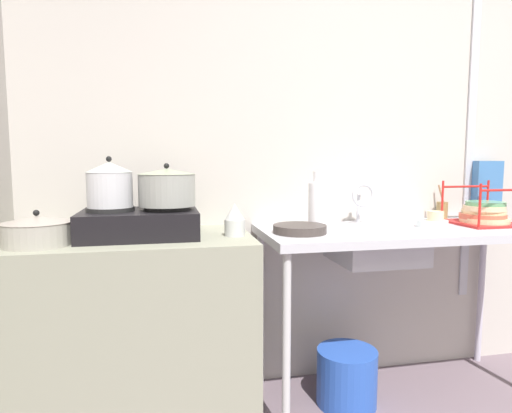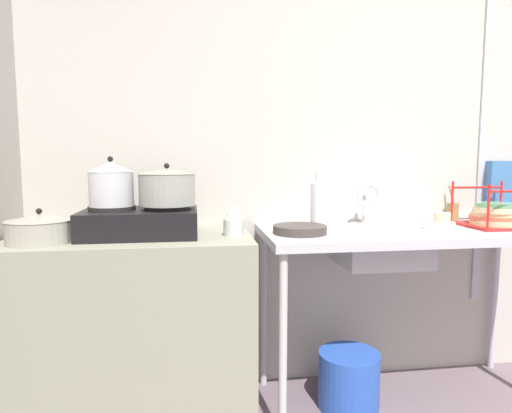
% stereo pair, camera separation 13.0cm
% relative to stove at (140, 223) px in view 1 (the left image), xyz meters
% --- Properties ---
extents(wall_back, '(5.04, 0.10, 2.71)m').
position_rel_stove_xyz_m(wall_back, '(1.53, 0.34, 0.42)').
color(wall_back, beige).
rests_on(wall_back, ground).
extents(wall_metal_strip, '(0.05, 0.01, 2.17)m').
position_rel_stove_xyz_m(wall_metal_strip, '(1.85, 0.28, 0.55)').
color(wall_metal_strip, silver).
extents(counter_concrete, '(1.05, 0.58, 0.88)m').
position_rel_stove_xyz_m(counter_concrete, '(-0.04, -0.00, -0.50)').
color(counter_concrete, gray).
rests_on(counter_concrete, ground).
extents(counter_sink, '(1.43, 0.58, 0.88)m').
position_rel_stove_xyz_m(counter_sink, '(1.27, 0.00, -0.13)').
color(counter_sink, silver).
rests_on(counter_sink, ground).
extents(stove, '(0.50, 0.35, 0.13)m').
position_rel_stove_xyz_m(stove, '(0.00, 0.00, 0.00)').
color(stove, black).
rests_on(stove, counter_concrete).
extents(pot_on_left_burner, '(0.19, 0.19, 0.22)m').
position_rel_stove_xyz_m(pot_on_left_burner, '(-0.12, 0.00, 0.17)').
color(pot_on_left_burner, silver).
rests_on(pot_on_left_burner, stove).
extents(pot_on_right_burner, '(0.25, 0.25, 0.19)m').
position_rel_stove_xyz_m(pot_on_right_burner, '(0.12, -0.00, 0.15)').
color(pot_on_right_burner, gray).
rests_on(pot_on_right_burner, stove).
extents(pot_beside_stove, '(0.26, 0.26, 0.14)m').
position_rel_stove_xyz_m(pot_beside_stove, '(-0.39, -0.11, -0.00)').
color(pot_beside_stove, '#A09C8F').
rests_on(pot_beside_stove, counter_concrete).
extents(percolator, '(0.09, 0.09, 0.14)m').
position_rel_stove_xyz_m(percolator, '(0.41, -0.06, 0.01)').
color(percolator, beige).
rests_on(percolator, counter_concrete).
extents(sink_basin, '(0.40, 0.36, 0.16)m').
position_rel_stove_xyz_m(sink_basin, '(1.12, -0.00, -0.14)').
color(sink_basin, silver).
rests_on(sink_basin, counter_sink).
extents(faucet, '(0.13, 0.07, 0.22)m').
position_rel_stove_xyz_m(faucet, '(1.13, 0.17, 0.08)').
color(faucet, silver).
rests_on(faucet, counter_sink).
extents(frying_pan, '(0.25, 0.25, 0.04)m').
position_rel_stove_xyz_m(frying_pan, '(0.72, -0.05, -0.04)').
color(frying_pan, '#3D3531').
rests_on(frying_pan, counter_sink).
extents(dish_rack, '(0.31, 0.31, 0.22)m').
position_rel_stove_xyz_m(dish_rack, '(1.74, 0.01, -0.01)').
color(dish_rack, red).
rests_on(dish_rack, counter_sink).
extents(cup_by_rack, '(0.08, 0.08, 0.08)m').
position_rel_stove_xyz_m(cup_by_rack, '(1.42, -0.04, -0.02)').
color(cup_by_rack, beige).
rests_on(cup_by_rack, counter_sink).
extents(small_bowl_on_drainboard, '(0.15, 0.15, 0.04)m').
position_rel_stove_xyz_m(small_bowl_on_drainboard, '(1.42, -0.02, -0.04)').
color(small_bowl_on_drainboard, white).
rests_on(small_bowl_on_drainboard, counter_sink).
extents(bottle_by_sink, '(0.08, 0.08, 0.28)m').
position_rel_stove_xyz_m(bottle_by_sink, '(0.84, 0.06, 0.06)').
color(bottle_by_sink, white).
rests_on(bottle_by_sink, counter_sink).
extents(cereal_box, '(0.16, 0.09, 0.33)m').
position_rel_stove_xyz_m(cereal_box, '(1.94, 0.24, 0.10)').
color(cereal_box, '#3B6FAE').
rests_on(cereal_box, counter_sink).
extents(utensil_jar, '(0.06, 0.06, 0.20)m').
position_rel_stove_xyz_m(utensil_jar, '(1.65, 0.24, -0.01)').
color(utensil_jar, olive).
rests_on(utensil_jar, counter_sink).
extents(bucket_on_floor, '(0.30, 0.30, 0.28)m').
position_rel_stove_xyz_m(bucket_on_floor, '(0.98, -0.02, -0.80)').
color(bucket_on_floor, blue).
rests_on(bucket_on_floor, ground).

